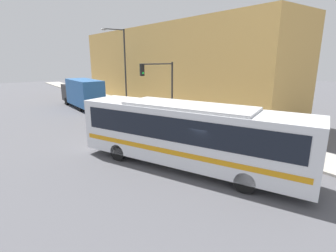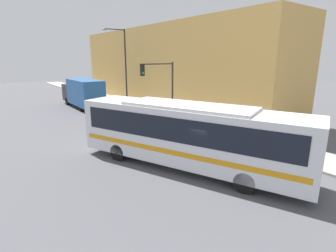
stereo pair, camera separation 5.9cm
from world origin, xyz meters
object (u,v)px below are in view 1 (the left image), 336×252
fire_hydrant (216,128)px  traffic_light_pole (161,81)px  city_bus (188,132)px  street_lamp (123,62)px  delivery_truck (82,92)px  parking_meter (173,112)px

fire_hydrant → traffic_light_pole: bearing=100.5°
city_bus → fire_hydrant: bearing=7.7°
fire_hydrant → street_lamp: (-0.06, 14.13, 4.51)m
city_bus → fire_hydrant: (5.44, 3.14, -1.37)m
fire_hydrant → traffic_light_pole: traffic_light_pole is taller
delivery_truck → city_bus: bearing=-94.3°
city_bus → fire_hydrant: size_ratio=15.27×
fire_hydrant → delivery_truck: bearing=103.3°
delivery_truck → traffic_light_pole: traffic_light_pole is taller
city_bus → street_lamp: (5.37, 17.26, 3.14)m
delivery_truck → fire_hydrant: bearing=-76.7°
city_bus → parking_meter: bearing=34.2°
city_bus → parking_meter: size_ratio=10.12×
fire_hydrant → street_lamp: 14.83m
traffic_light_pole → delivery_truck: bearing=104.7°
delivery_truck → parking_meter: (3.96, -11.63, -0.78)m
traffic_light_pole → street_lamp: size_ratio=0.60×
city_bus → street_lamp: street_lamp is taller
delivery_truck → parking_meter: bearing=-71.2°
city_bus → fire_hydrant: city_bus is taller
city_bus → traffic_light_pole: bearing=40.3°
delivery_truck → parking_meter: delivery_truck is taller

